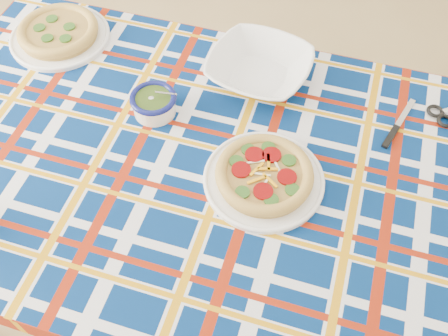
{
  "coord_description": "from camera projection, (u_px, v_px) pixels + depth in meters",
  "views": [
    {
      "loc": [
        0.38,
        -1.24,
        1.85
      ],
      "look_at": [
        0.45,
        -0.49,
        0.8
      ],
      "focal_mm": 40.0,
      "sensor_mm": 36.0,
      "label": 1
    }
  ],
  "objects": [
    {
      "name": "floor",
      "position": [
        114.0,
        191.0,
        2.21
      ],
      "size": [
        4.0,
        4.0,
        0.0
      ],
      "primitive_type": "plane",
      "color": "#987D4E",
      "rests_on": "ground"
    },
    {
      "name": "second_focaccia_plate",
      "position": [
        58.0,
        31.0,
        1.6
      ],
      "size": [
        0.45,
        0.45,
        0.06
      ],
      "primitive_type": null,
      "rotation": [
        0.0,
        0.0,
        -0.5
      ],
      "color": "#A7803B",
      "rests_on": "tablecloth"
    },
    {
      "name": "pesto_bowl",
      "position": [
        154.0,
        102.0,
        1.4
      ],
      "size": [
        0.18,
        0.18,
        0.08
      ],
      "primitive_type": null,
      "rotation": [
        0.0,
        0.0,
        -0.54
      ],
      "color": "#22380F",
      "rests_on": "tablecloth"
    },
    {
      "name": "main_focaccia_plate",
      "position": [
        264.0,
        174.0,
        1.27
      ],
      "size": [
        0.43,
        0.43,
        0.06
      ],
      "primitive_type": null,
      "rotation": [
        0.0,
        0.0,
        -0.46
      ],
      "color": "#A7803B",
      "rests_on": "tablecloth"
    },
    {
      "name": "table_knife",
      "position": [
        404.0,
        114.0,
        1.42
      ],
      "size": [
        0.16,
        0.19,
        0.01
      ],
      "primitive_type": null,
      "rotation": [
        0.0,
        0.0,
        0.89
      ],
      "color": "silver",
      "rests_on": "tablecloth"
    },
    {
      "name": "dining_table",
      "position": [
        198.0,
        178.0,
        1.4
      ],
      "size": [
        1.92,
        1.58,
        0.77
      ],
      "rotation": [
        0.0,
        0.0,
        -0.39
      ],
      "color": "brown",
      "rests_on": "floor"
    },
    {
      "name": "tablecloth",
      "position": [
        197.0,
        172.0,
        1.38
      ],
      "size": [
        1.96,
        1.62,
        0.11
      ],
      "primitive_type": null,
      "rotation": [
        0.0,
        0.0,
        -0.39
      ],
      "color": "navy",
      "rests_on": "dining_table"
    },
    {
      "name": "serving_bowl",
      "position": [
        259.0,
        68.0,
        1.49
      ],
      "size": [
        0.41,
        0.41,
        0.07
      ],
      "primitive_type": "imported",
      "rotation": [
        0.0,
        0.0,
        -0.54
      ],
      "color": "white",
      "rests_on": "tablecloth"
    }
  ]
}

